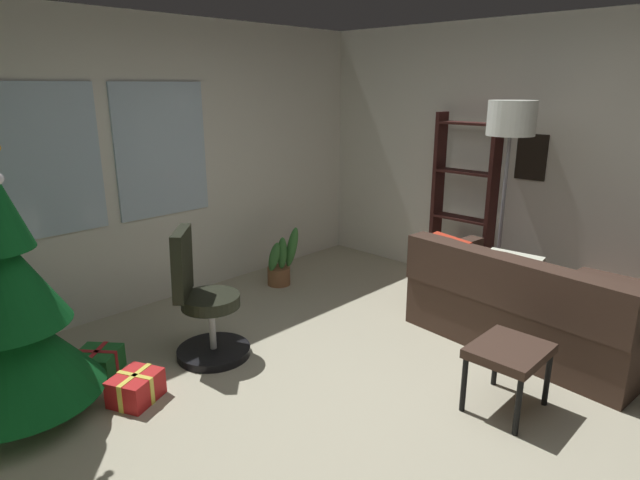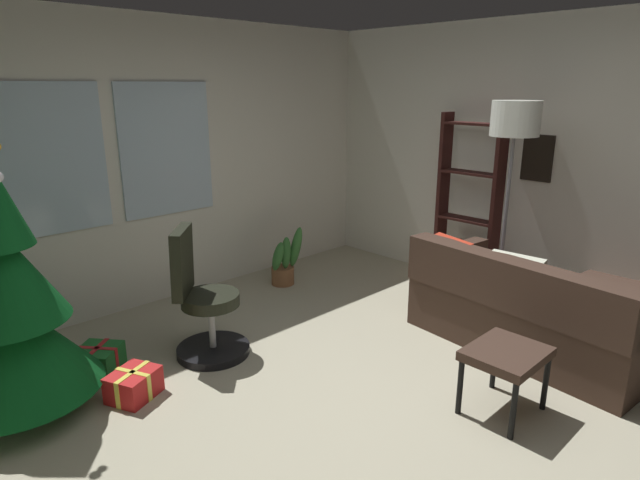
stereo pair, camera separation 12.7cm
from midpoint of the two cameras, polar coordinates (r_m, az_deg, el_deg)
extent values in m
cube|color=#ADA78D|center=(3.61, 6.46, -18.60)|extent=(5.14, 5.27, 0.10)
cube|color=silver|center=(5.14, -16.96, 7.77)|extent=(5.14, 0.10, 2.61)
cube|color=silver|center=(4.72, -26.50, 7.69)|extent=(0.90, 0.03, 1.20)
cube|color=silver|center=(5.13, -15.49, 9.35)|extent=(0.90, 0.03, 1.20)
cube|color=silver|center=(5.32, 25.44, 7.18)|extent=(0.10, 5.27, 2.61)
cube|color=black|center=(5.34, 22.98, 8.12)|extent=(0.02, 0.28, 0.42)
cube|color=#3D2A21|center=(4.60, 22.57, -7.97)|extent=(1.08, 1.87, 0.43)
cube|color=#3D2A21|center=(4.15, 20.59, -4.46)|extent=(0.37, 1.80, 0.37)
cube|color=#3D2A21|center=(4.90, 14.58, -1.83)|extent=(0.93, 0.23, 0.20)
cube|color=#3D2A21|center=(5.14, 31.28, -6.61)|extent=(0.78, 0.98, 0.43)
cube|color=red|center=(4.56, 14.87, -2.30)|extent=(0.30, 0.44, 0.42)
cube|color=beige|center=(4.27, 21.06, -4.16)|extent=(0.20, 0.41, 0.41)
cube|color=#3D2A21|center=(3.58, 20.39, -11.40)|extent=(0.49, 0.41, 0.06)
cylinder|color=black|center=(3.45, 21.11, -16.76)|extent=(0.04, 0.04, 0.38)
cylinder|color=black|center=(3.80, 24.00, -13.86)|extent=(0.04, 0.04, 0.38)
cylinder|color=black|center=(3.58, 15.83, -14.95)|extent=(0.04, 0.04, 0.38)
cylinder|color=black|center=(3.92, 19.13, -12.36)|extent=(0.04, 0.04, 0.38)
cylinder|color=#4C331E|center=(3.99, -28.59, -14.80)|extent=(0.12, 0.12, 0.16)
cone|color=#0B4C1B|center=(3.81, -29.40, -9.62)|extent=(1.02, 1.02, 0.64)
sphere|color=#1E8C4C|center=(4.00, -30.32, -3.74)|extent=(0.08, 0.08, 0.08)
cube|color=red|center=(3.84, -18.48, -14.53)|extent=(0.38, 0.36, 0.18)
cube|color=#EAD84C|center=(3.84, -18.48, -14.53)|extent=(0.30, 0.16, 0.19)
cube|color=#EAD84C|center=(3.84, -18.48, -14.53)|extent=(0.14, 0.26, 0.19)
cube|color=#1E722D|center=(4.25, -21.93, -11.80)|extent=(0.41, 0.41, 0.18)
cube|color=red|center=(4.25, -21.93, -11.80)|extent=(0.21, 0.25, 0.18)
cube|color=red|center=(4.25, -21.93, -11.80)|extent=(0.26, 0.22, 0.18)
cylinder|color=black|center=(4.27, -10.54, -11.55)|extent=(0.56, 0.56, 0.06)
cylinder|color=#B2B2B7|center=(4.17, -10.70, -8.80)|extent=(0.05, 0.05, 0.39)
cylinder|color=black|center=(4.10, -10.84, -6.31)|extent=(0.44, 0.44, 0.09)
cube|color=black|center=(4.03, -13.74, -2.29)|extent=(0.34, 0.35, 0.51)
cube|color=#361815|center=(5.33, 19.08, 3.18)|extent=(0.18, 0.04, 1.76)
cube|color=#361815|center=(5.62, 13.66, 4.25)|extent=(0.18, 0.04, 1.76)
cube|color=#361815|center=(5.63, 15.80, -2.50)|extent=(0.18, 0.56, 0.02)
cube|color=#361815|center=(5.50, 16.17, 2.12)|extent=(0.18, 0.56, 0.02)
cube|color=#361815|center=(5.41, 16.56, 6.93)|extent=(0.18, 0.56, 0.02)
cube|color=#361815|center=(5.36, 16.97, 11.86)|extent=(0.18, 0.56, 0.02)
cube|color=maroon|center=(5.53, 17.81, -1.89)|extent=(0.14, 0.07, 0.19)
cube|color=navy|center=(5.55, 17.08, -1.98)|extent=(0.16, 0.06, 0.14)
cube|color=beige|center=(5.58, 16.52, -1.84)|extent=(0.16, 0.05, 0.14)
cube|color=#287432|center=(5.61, 16.02, -1.51)|extent=(0.15, 0.06, 0.18)
cube|color=#87357A|center=(5.64, 15.52, -1.26)|extent=(0.13, 0.05, 0.20)
cube|color=#B06930|center=(5.66, 14.84, -1.04)|extent=(0.16, 0.06, 0.22)
cylinder|color=slate|center=(5.05, 19.03, -7.86)|extent=(0.28, 0.28, 0.03)
cylinder|color=slate|center=(4.79, 19.91, 0.98)|extent=(0.03, 0.03, 1.58)
cylinder|color=silver|center=(4.65, 21.03, 12.10)|extent=(0.39, 0.39, 0.28)
cylinder|color=brown|center=(5.57, -3.37, -3.82)|extent=(0.24, 0.24, 0.19)
ellipsoid|color=#326B2F|center=(5.46, -1.94, -0.75)|extent=(0.19, 0.22, 0.45)
ellipsoid|color=#326B2F|center=(5.39, -3.86, -1.77)|extent=(0.21, 0.16, 0.33)
ellipsoid|color=#326B2F|center=(5.45, -3.01, -1.39)|extent=(0.13, 0.11, 0.34)
camera|label=1|loc=(0.06, -89.12, 0.26)|focal=29.76mm
camera|label=2|loc=(0.06, 90.88, -0.26)|focal=29.76mm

